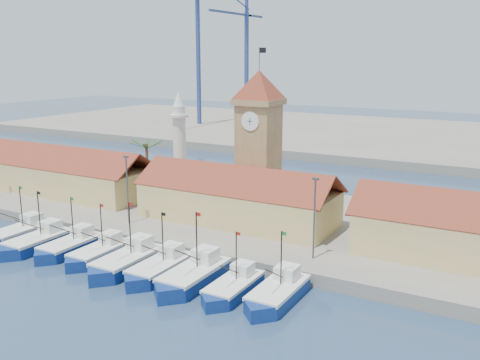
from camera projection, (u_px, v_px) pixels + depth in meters
The scene contains 20 objects.
ground at pixel (142, 285), 55.14m from camera, with size 400.00×400.00×0.00m, color navy.
quay at pixel (252, 218), 75.36m from camera, with size 140.00×32.00×1.50m, color gray.
terminal at pixel (397, 137), 148.39m from camera, with size 240.00×80.00×2.00m, color gray.
boat_0 at pixel (18, 234), 68.62m from camera, with size 3.51×9.63×7.28m.
boat_1 at pixel (36, 243), 65.26m from camera, with size 3.62×9.93×7.51m.
boat_2 at pixel (69, 247), 63.91m from camera, with size 3.44×9.43×7.14m.
boat_3 at pixel (98, 254), 61.74m from camera, with size 3.35×9.18×6.95m.
boat_4 at pixel (126, 263), 58.87m from camera, with size 3.83×10.48×7.93m.
boat_5 at pixel (159, 270), 57.15m from camera, with size 3.54×9.69×7.33m.
boat_6 at pixel (192, 277), 54.98m from camera, with size 3.87×10.60×8.02m.
boat_7 at pixel (232, 289), 52.62m from camera, with size 3.25×8.89×6.73m.
boat_8 at pixel (277, 295), 51.13m from camera, with size 3.52×9.63×7.29m.
hall_left at pixel (66, 177), 86.46m from camera, with size 31.20×10.13×7.61m.
hall_center at pixel (238, 203), 71.23m from camera, with size 27.04×10.13×7.61m.
clock_tower at pixel (259, 137), 74.52m from camera, with size 5.80×5.80×22.70m.
minaret at pixel (180, 143), 83.87m from camera, with size 3.00×3.00×16.30m.
palm_tree at pixel (147, 164), 85.34m from camera, with size 5.60×5.03×8.39m.
lamp_posts at pixel (208, 199), 63.63m from camera, with size 80.70×0.25×9.03m.
crane_blue_far at pixel (195, 36), 162.43m from camera, with size 1.00×36.83×48.05m.
crane_blue_near at pixel (245, 51), 162.52m from camera, with size 1.00×30.90×41.09m.
Camera 1 is at (33.86, -39.78, 23.05)m, focal length 40.00 mm.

